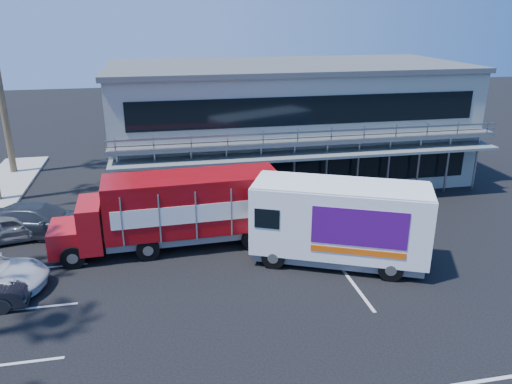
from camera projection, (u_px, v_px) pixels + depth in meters
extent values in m
plane|color=black|center=(307.00, 290.00, 19.70)|extent=(120.00, 120.00, 0.00)
cube|color=#969C8F|center=(286.00, 122.00, 32.90)|extent=(22.00, 10.00, 7.00)
cube|color=#515454|center=(287.00, 66.00, 31.66)|extent=(22.40, 10.40, 0.30)
cube|color=#515454|center=(311.00, 141.00, 27.70)|extent=(22.00, 1.20, 0.25)
cube|color=gray|center=(315.00, 135.00, 27.02)|extent=(22.00, 0.08, 0.90)
cube|color=slate|center=(312.00, 155.00, 27.66)|extent=(22.00, 1.80, 0.15)
cube|color=black|center=(307.00, 172.00, 28.91)|extent=(20.00, 0.06, 1.60)
cube|color=black|center=(309.00, 111.00, 27.69)|extent=(20.00, 0.06, 1.60)
cube|color=#AD0D13|center=(67.00, 238.00, 21.98)|extent=(1.46, 2.26, 1.18)
cube|color=#AD0D13|center=(91.00, 224.00, 22.04)|extent=(1.08, 2.49, 2.06)
cube|color=black|center=(89.00, 212.00, 21.84)|extent=(0.13, 2.09, 0.69)
cube|color=maroon|center=(193.00, 202.00, 22.83)|extent=(7.96, 2.77, 2.56)
cube|color=slate|center=(194.00, 232.00, 23.34)|extent=(7.94, 2.40, 0.29)
cube|color=white|center=(196.00, 214.00, 21.73)|extent=(7.23, 0.32, 0.84)
cube|color=white|center=(190.00, 195.00, 23.99)|extent=(7.23, 0.32, 0.84)
cylinder|color=black|center=(73.00, 258.00, 21.22)|extent=(1.03, 0.32, 1.02)
cylinder|color=black|center=(77.00, 237.00, 23.19)|extent=(1.03, 0.32, 1.02)
cylinder|color=black|center=(148.00, 250.00, 21.92)|extent=(1.03, 0.32, 1.02)
cylinder|color=black|center=(146.00, 230.00, 23.89)|extent=(1.03, 0.32, 1.02)
cylinder|color=black|center=(252.00, 239.00, 22.97)|extent=(1.03, 0.32, 1.02)
cylinder|color=black|center=(242.00, 221.00, 24.94)|extent=(1.03, 0.32, 1.02)
cube|color=white|center=(340.00, 219.00, 21.21)|extent=(7.78, 5.32, 2.96)
cube|color=slate|center=(337.00, 253.00, 21.77)|extent=(7.41, 4.97, 0.37)
cube|color=black|center=(255.00, 205.00, 21.86)|extent=(0.90, 1.92, 1.00)
cube|color=white|center=(342.00, 185.00, 20.70)|extent=(7.63, 5.21, 0.08)
cube|color=#4C0C6E|center=(359.00, 228.00, 19.79)|extent=(3.48, 1.57, 1.58)
cube|color=#4C0C6E|center=(361.00, 205.00, 22.15)|extent=(3.48, 1.57, 1.58)
cube|color=#F2590C|center=(358.00, 252.00, 20.15)|extent=(3.48, 1.56, 0.26)
cylinder|color=black|center=(273.00, 257.00, 21.25)|extent=(1.04, 0.67, 1.01)
cylinder|color=black|center=(282.00, 236.00, 23.31)|extent=(1.04, 0.67, 1.01)
cylinder|color=black|center=(391.00, 269.00, 20.26)|extent=(1.04, 0.67, 1.01)
cylinder|color=black|center=(389.00, 246.00, 22.31)|extent=(1.04, 0.67, 1.01)
imported|color=#2B313A|center=(39.00, 220.00, 24.33)|extent=(5.74, 3.28, 1.57)
imported|color=slate|center=(11.00, 227.00, 23.77)|extent=(4.30, 2.32, 1.39)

